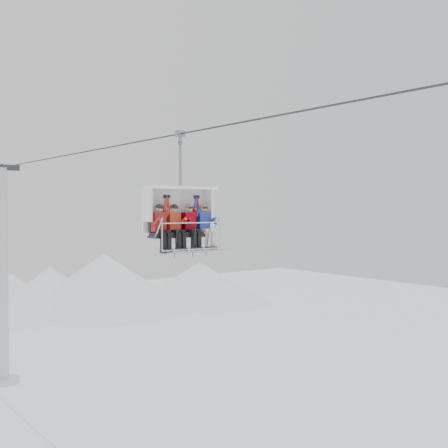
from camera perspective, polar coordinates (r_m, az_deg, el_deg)
lift_tower_right at (r=37.27m, az=-21.47°, el=-6.24°), size 2.00×1.80×13.48m
haul_cable at (r=17.21m, az=-0.00°, el=9.96°), size 0.06×50.00×0.06m
chairlift_carrier at (r=19.08m, az=-4.67°, el=1.31°), size 2.50×1.17×3.98m
skier_far_left at (r=18.35m, az=-6.46°, el=-0.18°), size 0.43×1.69×1.69m
skier_center_left at (r=18.66m, az=-4.97°, el=-0.14°), size 0.43×1.69×1.69m
skier_center_right at (r=19.00m, az=-3.41°, el=-0.11°), size 0.43×1.69×1.69m
skier_far_right at (r=19.35m, az=-1.96°, el=-0.07°), size 0.43×1.69×1.69m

